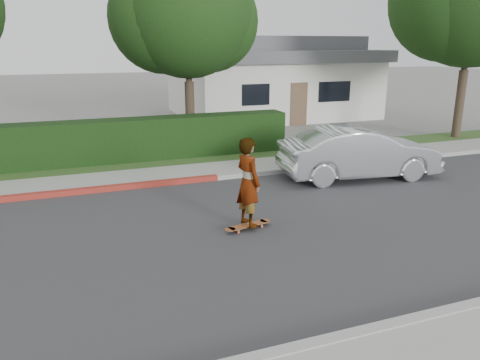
# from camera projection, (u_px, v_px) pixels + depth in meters

# --- Properties ---
(ground) EXTENTS (120.00, 120.00, 0.00)m
(ground) POSITION_uv_depth(u_px,v_px,m) (231.00, 235.00, 9.99)
(ground) COLOR slate
(ground) RESTS_ON ground
(road) EXTENTS (60.00, 8.00, 0.01)m
(road) POSITION_uv_depth(u_px,v_px,m) (231.00, 235.00, 9.99)
(road) COLOR #2D2D30
(road) RESTS_ON ground
(curb_near) EXTENTS (60.00, 0.20, 0.15)m
(curb_near) POSITION_uv_depth(u_px,v_px,m) (332.00, 342.00, 6.29)
(curb_near) COLOR #9E9E99
(curb_near) RESTS_ON ground
(curb_far) EXTENTS (60.00, 0.20, 0.15)m
(curb_far) POSITION_uv_depth(u_px,v_px,m) (184.00, 181.00, 13.66)
(curb_far) COLOR #9E9E99
(curb_far) RESTS_ON ground
(sidewalk_far) EXTENTS (60.00, 1.60, 0.12)m
(sidewalk_far) POSITION_uv_depth(u_px,v_px,m) (177.00, 174.00, 14.47)
(sidewalk_far) COLOR gray
(sidewalk_far) RESTS_ON ground
(planting_strip) EXTENTS (60.00, 1.60, 0.10)m
(planting_strip) POSITION_uv_depth(u_px,v_px,m) (166.00, 162.00, 15.91)
(planting_strip) COLOR #2D4C1E
(planting_strip) RESTS_ON ground
(hedge) EXTENTS (15.00, 1.00, 1.50)m
(hedge) POSITION_uv_depth(u_px,v_px,m) (71.00, 145.00, 15.24)
(hedge) COLOR black
(hedge) RESTS_ON ground
(tree_center) EXTENTS (5.66, 4.84, 7.44)m
(tree_center) POSITION_uv_depth(u_px,v_px,m) (186.00, 16.00, 17.37)
(tree_center) COLOR #33261C
(tree_center) RESTS_ON ground
(house) EXTENTS (10.60, 8.60, 4.30)m
(house) POSITION_uv_depth(u_px,v_px,m) (270.00, 77.00, 26.47)
(house) COLOR beige
(house) RESTS_ON ground
(skateboard) EXTENTS (1.17, 0.47, 0.11)m
(skateboard) POSITION_uv_depth(u_px,v_px,m) (248.00, 225.00, 10.25)
(skateboard) COLOR #B05430
(skateboard) RESTS_ON ground
(skateboarder) EXTENTS (0.61, 0.80, 1.94)m
(skateboarder) POSITION_uv_depth(u_px,v_px,m) (248.00, 182.00, 9.98)
(skateboarder) COLOR white
(skateboarder) RESTS_ON skateboard
(car_silver) EXTENTS (4.94, 2.30, 1.57)m
(car_silver) POSITION_uv_depth(u_px,v_px,m) (359.00, 153.00, 14.01)
(car_silver) COLOR silver
(car_silver) RESTS_ON ground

